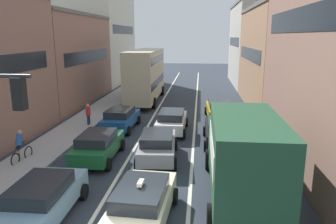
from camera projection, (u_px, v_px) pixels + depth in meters
sidewalk_left at (104, 107)px, 29.68m from camera, size 2.60×64.00×0.14m
lane_stripe_left at (158, 109)px, 29.21m from camera, size 0.16×60.00×0.01m
lane_stripe_right at (196, 109)px, 28.89m from camera, size 0.16×60.00×0.01m
building_row_left at (62, 46)px, 32.87m from camera, size 7.20×43.90×13.41m
building_row_right at (294, 45)px, 27.62m from camera, size 7.20×43.90×13.20m
removalist_box_truck at (242, 153)px, 12.58m from camera, size 2.72×7.71×3.58m
taxi_centre_lane_front at (142, 202)px, 11.16m from camera, size 2.26×4.40×1.66m
sedan_left_lane_front at (43, 198)px, 11.45m from camera, size 2.10×4.32×1.49m
sedan_centre_lane_second at (157, 145)px, 17.05m from camera, size 2.28×4.41×1.49m
wagon_left_lane_second at (98, 145)px, 17.03m from camera, size 2.09×4.31×1.49m
hatchback_centre_lane_third at (172, 121)px, 21.95m from camera, size 2.11×4.32×1.49m
sedan_left_lane_third at (121, 118)px, 22.61m from camera, size 2.20×4.37×1.49m
sedan_right_lane_behind_truck at (221, 131)px, 19.61m from camera, size 2.09×4.32×1.49m
wagon_right_lane_far at (219, 109)px, 25.40m from camera, size 2.20×4.37×1.49m
bus_mid_queue_primary at (145, 73)px, 31.82m from camera, size 2.87×10.52×5.06m
cyclist_on_sidewalk at (21, 147)px, 16.61m from camera, size 0.50×1.73×1.72m
pedestrian_near_kerb at (88, 113)px, 23.36m from camera, size 0.34×0.54×1.66m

